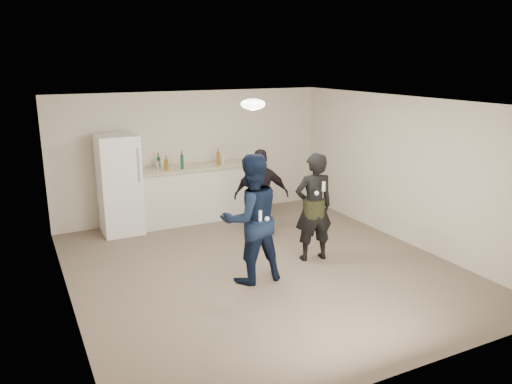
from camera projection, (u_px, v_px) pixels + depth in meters
name	position (u px, v px, depth m)	size (l,w,h in m)	color
floor	(262.00, 268.00, 7.62)	(6.00, 6.00, 0.00)	#6B5B4C
ceiling	(262.00, 102.00, 6.98)	(6.00, 6.00, 0.00)	silver
wall_back	(193.00, 155.00, 9.90)	(6.00, 6.00, 0.00)	beige
wall_front	(407.00, 260.00, 4.71)	(6.00, 6.00, 0.00)	beige
wall_left	(63.00, 214.00, 6.12)	(6.00, 6.00, 0.00)	beige
wall_right	(406.00, 171.00, 8.49)	(6.00, 6.00, 0.00)	beige
counter	(199.00, 194.00, 9.79)	(2.60, 0.56, 1.05)	silver
counter_top	(198.00, 167.00, 9.65)	(2.68, 0.64, 0.04)	beige
fridge	(119.00, 185.00, 8.97)	(0.70, 0.70, 1.80)	white
fridge_handle	(139.00, 165.00, 8.67)	(0.02, 0.02, 0.60)	silver
ceiling_dome	(253.00, 104.00, 7.25)	(0.36, 0.36, 0.16)	white
shaker	(158.00, 165.00, 9.27)	(0.08, 0.08, 0.17)	#B7B7BC
man	(251.00, 219.00, 6.97)	(0.90, 0.70, 1.85)	#102244
woman	(314.00, 207.00, 7.74)	(0.63, 0.41, 1.72)	black
camo_shorts	(314.00, 208.00, 7.74)	(0.34, 0.34, 0.28)	#2E3618
spectator	(261.00, 196.00, 8.60)	(0.95, 0.39, 1.62)	black
remote_man	(260.00, 216.00, 6.69)	(0.04, 0.04, 0.15)	white
nunchuk_man	(267.00, 219.00, 6.79)	(0.07, 0.07, 0.07)	white
remote_woman	(324.00, 186.00, 7.43)	(0.04, 0.04, 0.15)	white
nunchuk_woman	(317.00, 193.00, 7.43)	(0.07, 0.07, 0.07)	silver
bottle_cluster	(190.00, 161.00, 9.49)	(1.30, 0.35, 0.27)	silver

